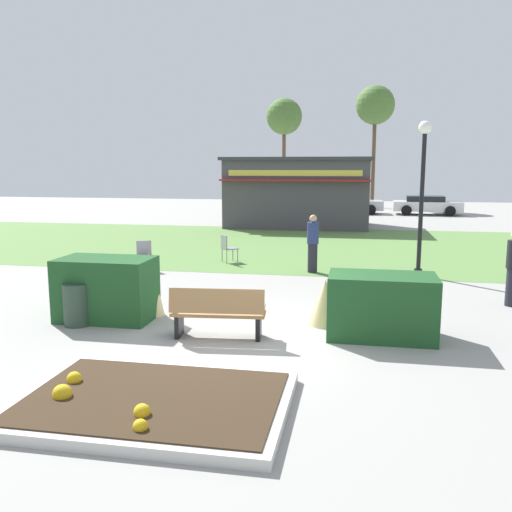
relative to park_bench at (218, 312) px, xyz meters
name	(u,v)px	position (x,y,z in m)	size (l,w,h in m)	color
ground_plane	(247,337)	(0.49, 0.16, -0.48)	(80.00, 80.00, 0.00)	#999691
lawn_patch	(307,246)	(0.49, 11.91, -0.48)	(36.00, 12.00, 0.01)	#5B8442
flower_bed	(152,402)	(-0.11, -2.95, -0.39)	(3.46, 2.46, 0.32)	beige
park_bench	(218,312)	(0.00, 0.00, 0.00)	(1.74, 0.69, 0.95)	#9E7547
hedge_left	(106,289)	(-2.53, 0.79, 0.15)	(1.88, 1.10, 1.26)	#1E4C23
hedge_right	(382,306)	(2.89, 0.63, 0.10)	(1.91, 1.10, 1.15)	#1E4C23
ornamental_grass_behind_left	(150,283)	(-1.78, 1.25, 0.19)	(0.58, 0.58, 1.35)	#D1BC7F
ornamental_grass_behind_right	(325,302)	(1.84, 1.23, -0.02)	(0.67, 0.67, 0.91)	#D1BC7F
lamppost_mid	(423,180)	(4.14, 6.59, 2.22)	(0.36, 0.36, 4.29)	black
trash_bin	(77,304)	(-2.92, 0.29, -0.06)	(0.52, 0.52, 0.83)	#2D4233
food_kiosk	(299,192)	(-0.64, 18.93, 1.28)	(7.38, 4.78, 3.50)	#47424C
cafe_chair_west	(145,253)	(-3.76, 5.84, 0.05)	(0.60, 0.60, 0.89)	gray
cafe_chair_east	(227,246)	(-1.70, 7.67, 0.05)	(0.62, 0.62, 0.89)	gray
person_standing	(313,243)	(1.14, 6.52, 0.38)	(0.34, 0.34, 1.69)	#23232D
parked_car_west_slot	(274,203)	(-3.17, 26.99, 0.16)	(4.24, 2.14, 1.20)	maroon
parked_car_center_slot	(349,204)	(1.78, 26.99, 0.16)	(4.29, 2.23, 1.20)	#B7BABF
parked_car_east_slot	(427,205)	(6.65, 26.99, 0.16)	(4.27, 2.19, 1.20)	silver
tree_left_bg	(375,106)	(3.36, 32.53, 6.86)	(2.80, 2.80, 8.83)	brown
tree_right_bg	(284,118)	(-3.54, 34.26, 6.32)	(2.80, 2.80, 8.28)	brown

